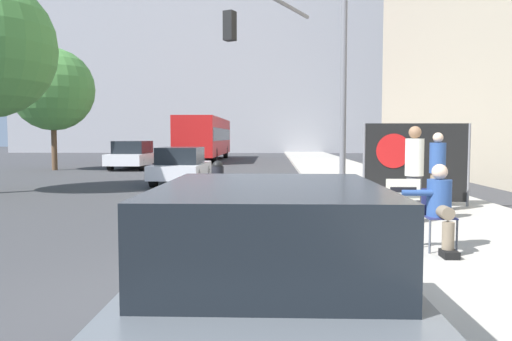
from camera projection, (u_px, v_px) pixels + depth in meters
name	position (u px, v px, depth m)	size (l,w,h in m)	color
ground_plane	(212.00, 319.00, 4.78)	(160.00, 160.00, 0.00)	#38383A
sidewalk_curb	(357.00, 179.00, 19.61)	(4.11, 90.00, 0.14)	#A8A399
building_backdrop_far	(251.00, 46.00, 58.18)	(52.00, 12.00, 24.65)	#99999E
seated_protester	(439.00, 205.00, 6.98)	(0.97, 0.77, 1.23)	#474C56
jogger_on_sidewalk	(414.00, 173.00, 9.34)	(0.34, 0.34, 1.81)	#424247
pedestrian_behind	(437.00, 171.00, 10.72)	(0.34, 0.34, 1.70)	#756651
protest_banner	(415.00, 163.00, 11.55)	(2.46, 0.06, 1.92)	slate
traffic_light_pole	(297.00, 56.00, 13.51)	(3.37, 3.14, 5.54)	slate
parked_car_curbside	(270.00, 272.00, 3.86)	(1.88, 4.15, 1.40)	#565B60
car_on_road_nearest	(181.00, 166.00, 18.37)	(1.70, 4.12, 1.36)	silver
car_on_road_midblock	(134.00, 155.00, 27.00)	(1.87, 4.77, 1.51)	silver
city_bus_on_road	(205.00, 136.00, 36.33)	(2.58, 12.37, 3.06)	red
motorcycle_on_road	(218.00, 190.00, 11.36)	(0.28, 2.19, 1.21)	navy
street_tree_midblock	(53.00, 90.00, 25.78)	(4.25, 4.25, 6.31)	brown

